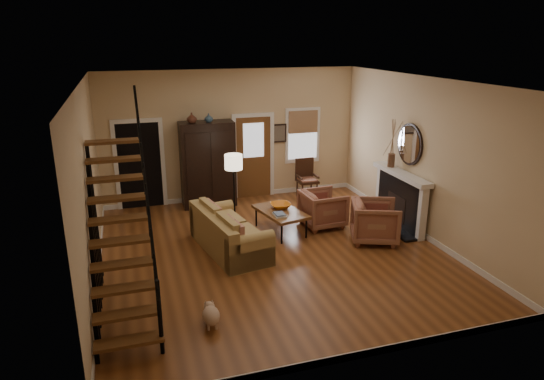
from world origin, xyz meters
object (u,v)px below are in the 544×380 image
object	(u,v)px
armchair_right	(323,209)
armoire	(208,164)
coffee_table	(280,221)
armchair_left	(375,222)
floor_lamp	(234,192)
side_chair	(307,179)
sofa	(230,231)

from	to	relation	value
armchair_right	armoire	bearing A→B (deg)	41.57
coffee_table	armchair_right	distance (m)	1.02
armchair_left	floor_lamp	world-z (taller)	floor_lamp
coffee_table	side_chair	distance (m)	2.46
coffee_table	floor_lamp	xyz separation A→B (m)	(-0.89, 0.50, 0.59)
side_chair	floor_lamp	bearing A→B (deg)	-146.37
armchair_right	coffee_table	bearing A→B (deg)	89.48
armchair_right	floor_lamp	xyz separation A→B (m)	(-1.90, 0.45, 0.43)
coffee_table	floor_lamp	distance (m)	1.18
coffee_table	side_chair	size ratio (longest dim) A/B	1.26
armoire	coffee_table	world-z (taller)	armoire
sofa	side_chair	xyz separation A→B (m)	(2.64, 2.60, 0.11)
floor_lamp	side_chair	xyz separation A→B (m)	(2.29, 1.52, -0.33)
sofa	side_chair	distance (m)	3.71
side_chair	armoire	bearing A→B (deg)	175.52
armoire	floor_lamp	world-z (taller)	armoire
armchair_left	side_chair	bearing A→B (deg)	27.58
armoire	floor_lamp	distance (m)	1.75
armchair_left	side_chair	size ratio (longest dim) A/B	0.92
armchair_right	floor_lamp	world-z (taller)	floor_lamp
armoire	armchair_left	distance (m)	4.37
coffee_table	side_chair	xyz separation A→B (m)	(1.39, 2.02, 0.26)
floor_lamp	armoire	bearing A→B (deg)	98.74
armchair_left	armoire	bearing A→B (deg)	63.12
sofa	floor_lamp	xyz separation A→B (m)	(0.35, 1.08, 0.44)
armchair_left	armchair_right	xyz separation A→B (m)	(-0.70, 1.08, -0.02)
armoire	side_chair	size ratio (longest dim) A/B	2.06
armchair_left	side_chair	distance (m)	3.06
armoire	coffee_table	xyz separation A→B (m)	(1.16, -2.22, -0.80)
armchair_right	armchair_left	bearing A→B (deg)	-150.40
sofa	floor_lamp	size ratio (longest dim) A/B	1.27
floor_lamp	side_chair	size ratio (longest dim) A/B	1.64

